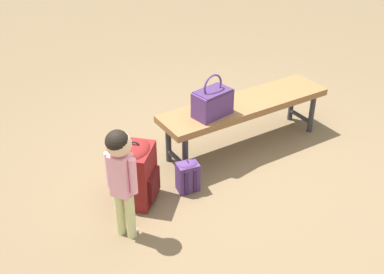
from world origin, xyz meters
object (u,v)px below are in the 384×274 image
object	(u,v)px
child_standing	(121,169)
backpack_large	(137,172)
backpack_small	(188,175)
handbag	(212,102)
park_bench	(245,107)

from	to	relation	value
child_standing	backpack_large	bearing A→B (deg)	-141.24
backpack_small	child_standing	bearing A→B (deg)	6.25
handbag	child_standing	world-z (taller)	child_standing
backpack_large	child_standing	bearing A→B (deg)	38.76
park_bench	backpack_large	size ratio (longest dim) A/B	3.07
handbag	backpack_large	size ratio (longest dim) A/B	0.68
child_standing	backpack_large	distance (m)	0.50
handbag	backpack_small	bearing A→B (deg)	20.53
park_bench	child_standing	distance (m)	1.52
park_bench	handbag	bearing A→B (deg)	-4.76
child_standing	backpack_small	size ratio (longest dim) A/B	3.02
handbag	child_standing	size ratio (longest dim) A/B	0.43
park_bench	handbag	xyz separation A→B (m)	(0.38, -0.03, 0.18)
handbag	backpack_large	xyz separation A→B (m)	(0.80, -0.01, -0.31)
handbag	child_standing	distance (m)	1.14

